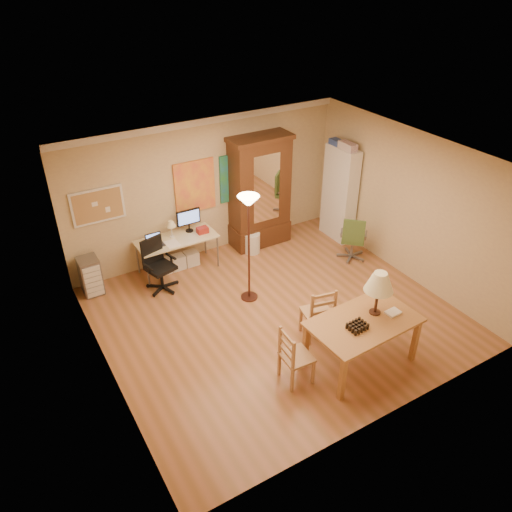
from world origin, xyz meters
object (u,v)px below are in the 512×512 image
dining_table (369,310)px  office_chair_black (160,276)px  office_chair_green (352,247)px  bookshelf (340,194)px  computer_desk (178,250)px  armoire (260,199)px

dining_table → office_chair_black: (-1.90, 3.24, -0.66)m
office_chair_green → bookshelf: bookshelf is taller
bookshelf → dining_table: bearing=-122.3°
computer_desk → office_chair_black: bearing=-141.1°
dining_table → bookshelf: size_ratio=0.81×
computer_desk → office_chair_black: computer_desk is taller
office_chair_black → bookshelf: bearing=-1.3°
office_chair_green → dining_table: bearing=-126.4°
office_chair_green → computer_desk: bearing=155.5°
office_chair_green → office_chair_black: bearing=165.1°
dining_table → office_chair_black: bearing=120.4°
dining_table → bookshelf: (1.99, 3.16, 0.05)m
computer_desk → bookshelf: size_ratio=0.76×
computer_desk → office_chair_black: 0.71m
dining_table → office_chair_green: size_ratio=1.72×
office_chair_black → office_chair_green: bearing=-14.9°
computer_desk → armoire: armoire is taller
armoire → computer_desk: bearing=-177.3°
office_chair_green → armoire: (-1.23, 1.48, 0.74)m
dining_table → office_chair_black: size_ratio=1.65×
computer_desk → office_chair_green: size_ratio=1.60×
office_chair_black → bookshelf: bookshelf is taller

